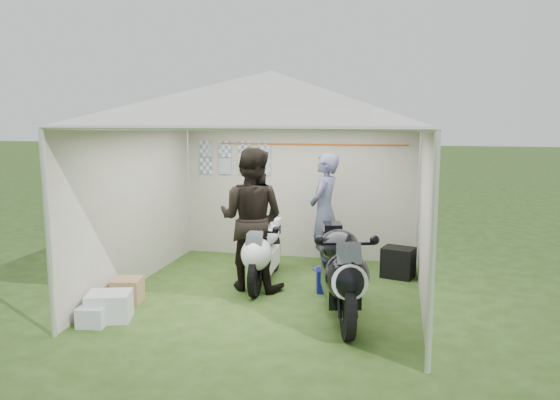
# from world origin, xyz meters

# --- Properties ---
(ground) EXTENTS (80.00, 80.00, 0.00)m
(ground) POSITION_xyz_m (0.00, 0.00, 0.00)
(ground) COLOR #2A4814
(ground) RESTS_ON ground
(canopy_tent) EXTENTS (5.66, 5.66, 3.00)m
(canopy_tent) POSITION_xyz_m (-0.00, 0.03, 2.58)
(canopy_tent) COLOR silver
(canopy_tent) RESTS_ON ground
(motorcycle_white) EXTENTS (0.45, 1.84, 0.91)m
(motorcycle_white) POSITION_xyz_m (-0.20, 0.34, 0.51)
(motorcycle_white) COLOR black
(motorcycle_white) RESTS_ON ground
(motorcycle_black) EXTENTS (0.81, 2.16, 1.08)m
(motorcycle_black) POSITION_xyz_m (1.03, -0.74, 0.60)
(motorcycle_black) COLOR black
(motorcycle_black) RESTS_ON ground
(paddock_stand) EXTENTS (0.46, 0.35, 0.31)m
(paddock_stand) POSITION_xyz_m (0.80, 0.23, 0.16)
(paddock_stand) COLOR #1C21BA
(paddock_stand) RESTS_ON ground
(person_dark_jacket) EXTENTS (1.06, 0.87, 1.99)m
(person_dark_jacket) POSITION_xyz_m (-0.33, 0.15, 1.00)
(person_dark_jacket) COLOR black
(person_dark_jacket) RESTS_ON ground
(person_blue_jacket) EXTENTS (0.58, 0.76, 1.85)m
(person_blue_jacket) POSITION_xyz_m (0.54, 1.35, 0.93)
(person_blue_jacket) COLOR slate
(person_blue_jacket) RESTS_ON ground
(equipment_box) EXTENTS (0.54, 0.48, 0.46)m
(equipment_box) POSITION_xyz_m (1.70, 1.13, 0.23)
(equipment_box) COLOR black
(equipment_box) RESTS_ON ground
(crate_0) EXTENTS (0.60, 0.52, 0.34)m
(crate_0) POSITION_xyz_m (-1.66, -1.42, 0.17)
(crate_0) COLOR silver
(crate_0) RESTS_ON ground
(crate_1) EXTENTS (0.41, 0.41, 0.32)m
(crate_1) POSITION_xyz_m (-1.75, -0.79, 0.16)
(crate_1) COLOR #93724B
(crate_1) RESTS_ON ground
(crate_2) EXTENTS (0.35, 0.30, 0.23)m
(crate_2) POSITION_xyz_m (-1.75, -1.63, 0.12)
(crate_2) COLOR silver
(crate_2) RESTS_ON ground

